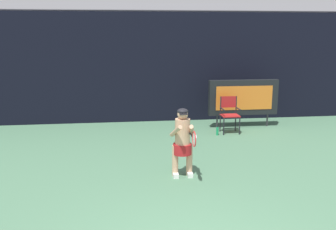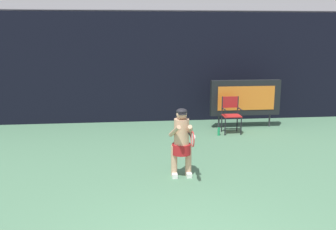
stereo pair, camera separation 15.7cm
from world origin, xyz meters
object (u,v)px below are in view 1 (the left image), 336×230
object	(u,v)px
water_bottle	(217,131)
umpire_chair	(229,112)
tennis_racket	(194,139)
scoreboard	(243,97)
tennis_player	(183,140)

from	to	relation	value
water_bottle	umpire_chair	bearing A→B (deg)	31.29
tennis_racket	water_bottle	bearing A→B (deg)	64.22
umpire_chair	tennis_racket	world-z (taller)	tennis_racket
scoreboard	water_bottle	xyz separation A→B (m)	(-1.04, -0.88, -0.82)
scoreboard	tennis_racket	world-z (taller)	scoreboard
scoreboard	umpire_chair	distance (m)	0.94
umpire_chair	tennis_racket	size ratio (longest dim) A/B	1.79
umpire_chair	tennis_racket	xyz separation A→B (m)	(-1.83, -3.79, 0.32)
scoreboard	water_bottle	size ratio (longest dim) A/B	8.30
umpire_chair	tennis_racket	distance (m)	4.23
umpire_chair	scoreboard	bearing A→B (deg)	45.24
scoreboard	tennis_racket	distance (m)	5.05
scoreboard	tennis_player	bearing A→B (deg)	-123.34
umpire_chair	tennis_player	bearing A→B (deg)	-120.76
tennis_player	umpire_chair	bearing A→B (deg)	59.24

